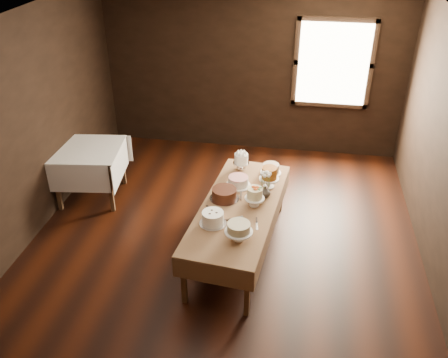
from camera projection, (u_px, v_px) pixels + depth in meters
The scene contains 22 objects.
floor at pixel (221, 251), 6.14m from camera, with size 5.00×6.00×0.01m, color black.
ceiling at pixel (221, 27), 4.71m from camera, with size 5.00×6.00×0.01m, color beige.
wall_back at pixel (252, 71), 7.97m from camera, with size 5.00×0.02×2.80m, color black.
wall_left at pixel (17, 138), 5.79m from camera, with size 0.02×6.00×2.80m, color black.
window at pixel (333, 64), 7.63m from camera, with size 1.10×0.05×1.30m, color #FFEABF.
display_table at pixel (239, 209), 5.82m from camera, with size 1.11×2.32×0.69m.
side_table at pixel (88, 155), 6.91m from camera, with size 1.05×1.05×0.80m.
cake_meringue at pixel (241, 162), 6.51m from camera, with size 0.25×0.25×0.24m.
cake_speckled at pixel (271, 169), 6.43m from camera, with size 0.31×0.31×0.13m.
cake_lattice at pixel (238, 182), 6.16m from camera, with size 0.36×0.36×0.12m.
cake_caramel at pixel (269, 178), 6.10m from camera, with size 0.27×0.27×0.30m.
cake_chocolate at pixel (224, 194), 5.89m from camera, with size 0.37×0.37×0.14m.
cake_flowers at pixel (255, 198), 5.75m from camera, with size 0.24×0.24×0.25m.
cake_swirl at pixel (213, 218), 5.43m from camera, with size 0.31×0.31×0.16m.
cake_cream at pixel (239, 232), 5.18m from camera, with size 0.31×0.31×0.22m.
cake_server_a at pixel (237, 218), 5.57m from camera, with size 0.24×0.03×0.01m, color silver.
cake_server_b at pixel (257, 226), 5.43m from camera, with size 0.24×0.03×0.01m, color silver.
cake_server_c at pixel (241, 193), 6.03m from camera, with size 0.24×0.03×0.01m, color silver.
cake_server_d at pixel (262, 197), 5.96m from camera, with size 0.24×0.03×0.01m, color silver.
cake_server_e at pixel (214, 212), 5.67m from camera, with size 0.24×0.03×0.01m, color silver.
flower_vase at pixel (265, 192), 5.93m from camera, with size 0.14×0.14×0.14m, color #2D2823.
flower_bouquet at pixel (266, 178), 5.83m from camera, with size 0.14×0.14×0.20m, color white, non-canonical shape.
Camera 1 is at (0.84, -4.74, 3.92)m, focal length 38.51 mm.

